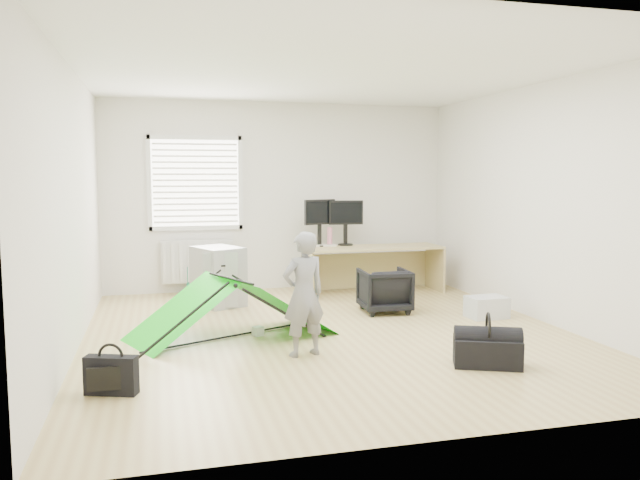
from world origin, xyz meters
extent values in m
plane|color=tan|center=(0.00, 0.00, 0.00)|extent=(5.50, 5.50, 0.00)
cube|color=silver|center=(0.00, 2.75, 1.35)|extent=(5.00, 0.02, 2.70)
cube|color=silver|center=(-1.20, 2.71, 1.55)|extent=(1.20, 0.06, 1.20)
cube|color=silver|center=(-1.20, 2.67, 0.45)|extent=(1.00, 0.12, 0.60)
cube|color=tan|center=(1.20, 2.03, 0.33)|extent=(1.95, 0.65, 0.66)
cube|color=#95999A|center=(-1.00, 1.74, 0.38)|extent=(0.71, 0.79, 0.75)
cube|color=black|center=(0.48, 2.28, 0.90)|extent=(0.51, 0.28, 0.48)
cube|color=black|center=(0.87, 2.29, 0.90)|extent=(0.50, 0.15, 0.47)
cube|color=beige|center=(0.47, 2.26, 0.67)|extent=(0.48, 0.17, 0.02)
cylinder|color=#CB7186|center=(0.64, 2.30, 0.79)|extent=(0.09, 0.09, 0.26)
imported|color=black|center=(0.92, 0.82, 0.27)|extent=(0.60, 0.62, 0.53)
imported|color=slate|center=(-0.45, -0.72, 0.58)|extent=(0.48, 0.38, 1.15)
cube|color=silver|center=(1.98, 0.24, 0.12)|extent=(0.46, 0.34, 0.25)
cube|color=#1E8C70|center=(-1.18, 2.63, 0.19)|extent=(0.35, 0.24, 0.38)
cube|color=black|center=(-2.10, -1.35, 0.15)|extent=(0.41, 0.25, 0.30)
cube|color=silver|center=(-0.75, 0.09, 0.05)|extent=(0.13, 0.13, 0.10)
cube|color=black|center=(1.03, -1.44, 0.12)|extent=(0.64, 0.49, 0.25)
camera|label=1|loc=(-1.72, -6.20, 1.67)|focal=35.00mm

